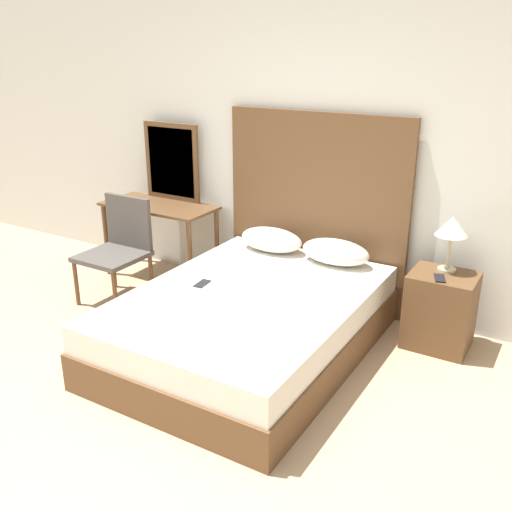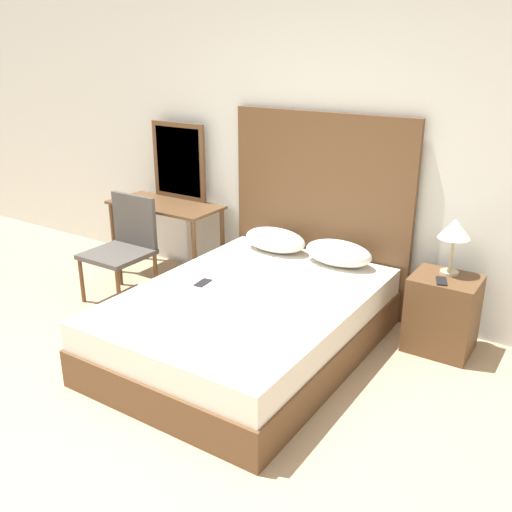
{
  "view_description": "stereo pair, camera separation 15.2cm",
  "coord_description": "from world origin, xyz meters",
  "px_view_note": "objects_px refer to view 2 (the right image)",
  "views": [
    {
      "loc": [
        1.9,
        -1.65,
        2.14
      ],
      "look_at": [
        -0.04,
        1.61,
        0.72
      ],
      "focal_mm": 40.0,
      "sensor_mm": 36.0,
      "label": 1
    },
    {
      "loc": [
        2.03,
        -1.56,
        2.14
      ],
      "look_at": [
        -0.04,
        1.61,
        0.72
      ],
      "focal_mm": 40.0,
      "sensor_mm": 36.0,
      "label": 2
    }
  ],
  "objects_px": {
    "phone_on_nightstand": "(441,281)",
    "chair": "(125,242)",
    "phone_on_bed": "(203,283)",
    "nightstand": "(442,314)",
    "bed": "(248,323)",
    "table_lamp": "(455,231)",
    "vanity_desk": "(166,215)"
  },
  "relations": [
    {
      "from": "chair",
      "to": "vanity_desk",
      "type": "bearing_deg",
      "value": 90.16
    },
    {
      "from": "bed",
      "to": "table_lamp",
      "type": "bearing_deg",
      "value": 37.47
    },
    {
      "from": "chair",
      "to": "table_lamp",
      "type": "bearing_deg",
      "value": 13.77
    },
    {
      "from": "bed",
      "to": "nightstand",
      "type": "distance_m",
      "value": 1.42
    },
    {
      "from": "bed",
      "to": "chair",
      "type": "bearing_deg",
      "value": 170.53
    },
    {
      "from": "table_lamp",
      "to": "chair",
      "type": "bearing_deg",
      "value": -166.23
    },
    {
      "from": "bed",
      "to": "nightstand",
      "type": "relative_size",
      "value": 3.67
    },
    {
      "from": "nightstand",
      "to": "phone_on_bed",
      "type": "bearing_deg",
      "value": -151.32
    },
    {
      "from": "nightstand",
      "to": "phone_on_nightstand",
      "type": "height_order",
      "value": "phone_on_nightstand"
    },
    {
      "from": "nightstand",
      "to": "vanity_desk",
      "type": "distance_m",
      "value": 2.65
    },
    {
      "from": "bed",
      "to": "table_lamp",
      "type": "distance_m",
      "value": 1.61
    },
    {
      "from": "nightstand",
      "to": "chair",
      "type": "height_order",
      "value": "chair"
    },
    {
      "from": "phone_on_bed",
      "to": "phone_on_nightstand",
      "type": "relative_size",
      "value": 0.95
    },
    {
      "from": "phone_on_bed",
      "to": "phone_on_nightstand",
      "type": "distance_m",
      "value": 1.71
    },
    {
      "from": "vanity_desk",
      "to": "phone_on_bed",
      "type": "bearing_deg",
      "value": -37.28
    },
    {
      "from": "phone_on_nightstand",
      "to": "chair",
      "type": "xyz_separation_m",
      "value": [
        -2.62,
        -0.46,
        -0.08
      ]
    },
    {
      "from": "nightstand",
      "to": "table_lamp",
      "type": "relative_size",
      "value": 1.39
    },
    {
      "from": "phone_on_bed",
      "to": "table_lamp",
      "type": "relative_size",
      "value": 0.38
    },
    {
      "from": "phone_on_bed",
      "to": "nightstand",
      "type": "relative_size",
      "value": 0.27
    },
    {
      "from": "table_lamp",
      "to": "vanity_desk",
      "type": "height_order",
      "value": "table_lamp"
    },
    {
      "from": "bed",
      "to": "phone_on_nightstand",
      "type": "relative_size",
      "value": 12.8
    },
    {
      "from": "phone_on_nightstand",
      "to": "nightstand",
      "type": "bearing_deg",
      "value": 84.53
    },
    {
      "from": "table_lamp",
      "to": "nightstand",
      "type": "bearing_deg",
      "value": -86.01
    },
    {
      "from": "bed",
      "to": "table_lamp",
      "type": "height_order",
      "value": "table_lamp"
    },
    {
      "from": "bed",
      "to": "phone_on_nightstand",
      "type": "height_order",
      "value": "phone_on_nightstand"
    },
    {
      "from": "bed",
      "to": "chair",
      "type": "height_order",
      "value": "chair"
    },
    {
      "from": "phone_on_bed",
      "to": "table_lamp",
      "type": "bearing_deg",
      "value": 31.01
    },
    {
      "from": "bed",
      "to": "table_lamp",
      "type": "xyz_separation_m",
      "value": [
        1.16,
        0.89,
        0.67
      ]
    },
    {
      "from": "chair",
      "to": "bed",
      "type": "bearing_deg",
      "value": -9.47
    },
    {
      "from": "bed",
      "to": "phone_on_bed",
      "type": "xyz_separation_m",
      "value": [
        -0.38,
        -0.04,
        0.24
      ]
    },
    {
      "from": "phone_on_nightstand",
      "to": "vanity_desk",
      "type": "bearing_deg",
      "value": 178.15
    },
    {
      "from": "vanity_desk",
      "to": "chair",
      "type": "bearing_deg",
      "value": -89.84
    }
  ]
}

